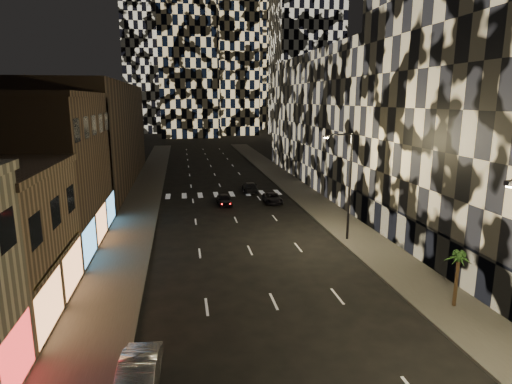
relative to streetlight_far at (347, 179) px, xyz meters
name	(u,v)px	position (x,y,z in m)	size (l,w,h in m)	color
sidewalk_left	(143,197)	(-18.35, 20.00, -5.28)	(4.00, 120.00, 0.15)	#47443F
sidewalk_right	(300,191)	(1.65, 20.00, -5.28)	(4.00, 120.00, 0.15)	#47443F
curb_left	(161,196)	(-16.25, 20.00, -5.28)	(0.20, 120.00, 0.15)	#4C4C47
curb_right	(284,191)	(-0.45, 20.00, -5.28)	(0.20, 120.00, 0.15)	#4C4C47
retail_brown	(33,173)	(-25.35, 3.50, 0.65)	(10.00, 15.00, 12.00)	#4E3B2C
retail_filler_left	(95,135)	(-25.35, 30.00, 1.65)	(10.00, 40.00, 14.00)	#4E3B2C
midrise_base	(423,242)	(3.95, -5.50, -3.85)	(0.60, 25.00, 3.00)	#383838
midrise_filler_right	(354,119)	(11.65, 27.00, 3.65)	(16.00, 40.00, 18.00)	#232326
streetlight_far	(347,179)	(0.00, 0.00, 0.00)	(2.55, 0.25, 9.00)	black
car_silver_parked	(138,378)	(-15.55, -17.08, -4.62)	(1.54, 4.43, 1.46)	gray
car_dark_midlane	(224,200)	(-8.85, 14.37, -4.73)	(1.47, 3.65, 1.24)	black
car_dark_oncoming	(250,187)	(-4.85, 20.76, -4.70)	(1.83, 4.50, 1.31)	black
car_dark_rightlane	(273,198)	(-3.23, 14.33, -4.78)	(1.89, 4.11, 1.14)	black
palm_tree	(459,261)	(1.77, -12.57, -2.47)	(1.67, 1.69, 3.32)	#47331E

